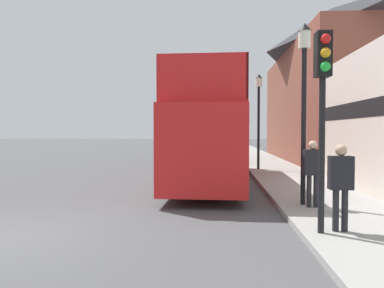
{
  "coord_description": "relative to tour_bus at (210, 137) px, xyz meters",
  "views": [
    {
      "loc": [
        4.15,
        -6.99,
        2.1
      ],
      "look_at": [
        3.18,
        7.96,
        1.58
      ],
      "focal_mm": 35.0,
      "sensor_mm": 36.0,
      "label": 1
    }
  ],
  "objects": [
    {
      "name": "ground_plane",
      "position": [
        -3.92,
        12.85,
        -1.87
      ],
      "size": [
        144.0,
        144.0,
        0.0
      ],
      "primitive_type": "plane",
      "color": "#4C4C4F"
    },
    {
      "name": "sidewalk",
      "position": [
        3.37,
        9.85,
        -1.8
      ],
      "size": [
        2.96,
        108.0,
        0.14
      ],
      "color": "#999993",
      "rests_on": "ground_plane"
    },
    {
      "name": "brick_terrace_rear",
      "position": [
        7.85,
        10.68,
        3.27
      ],
      "size": [
        6.0,
        17.26,
        10.28
      ],
      "color": "brown",
      "rests_on": "ground_plane"
    },
    {
      "name": "tour_bus",
      "position": [
        0.0,
        0.0,
        0.0
      ],
      "size": [
        2.82,
        10.6,
        4.21
      ],
      "rotation": [
        0.0,
        0.0,
        -0.03
      ],
      "color": "red",
      "rests_on": "ground_plane"
    },
    {
      "name": "parked_car_ahead_of_bus",
      "position": [
        0.76,
        8.61,
        -1.17
      ],
      "size": [
        1.83,
        4.57,
        1.51
      ],
      "rotation": [
        0.0,
        0.0,
        0.0
      ],
      "color": "black",
      "rests_on": "ground_plane"
    },
    {
      "name": "pedestrian_nearest",
      "position": [
        2.66,
        -7.72,
        -0.7
      ],
      "size": [
        0.45,
        0.25,
        1.7
      ],
      "color": "#232328",
      "rests_on": "sidewalk"
    },
    {
      "name": "pedestrian_second",
      "position": [
        2.71,
        -5.39,
        -0.7
      ],
      "size": [
        0.45,
        0.25,
        1.72
      ],
      "color": "#232328",
      "rests_on": "sidewalk"
    },
    {
      "name": "traffic_signal",
      "position": [
        2.25,
        -7.88,
        1.08
      ],
      "size": [
        0.28,
        0.42,
        3.84
      ],
      "color": "black",
      "rests_on": "sidewalk"
    },
    {
      "name": "lamp_post_nearest",
      "position": [
        2.55,
        -5.04,
        1.58
      ],
      "size": [
        0.35,
        0.35,
        4.81
      ],
      "color": "black",
      "rests_on": "sidewalk"
    },
    {
      "name": "lamp_post_second",
      "position": [
        2.41,
        4.27,
        1.63
      ],
      "size": [
        0.35,
        0.35,
        4.89
      ],
      "color": "black",
      "rests_on": "sidewalk"
    },
    {
      "name": "lamp_post_third",
      "position": [
        2.39,
        13.59,
        1.34
      ],
      "size": [
        0.35,
        0.35,
        4.43
      ],
      "color": "black",
      "rests_on": "sidewalk"
    }
  ]
}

